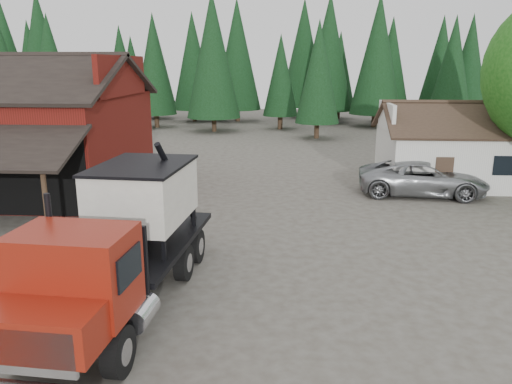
{
  "coord_description": "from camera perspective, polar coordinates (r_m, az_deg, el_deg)",
  "views": [
    {
      "loc": [
        3.63,
        -15.53,
        6.6
      ],
      "look_at": [
        2.34,
        3.02,
        1.8
      ],
      "focal_mm": 35.0,
      "sensor_mm": 36.0,
      "label": 1
    }
  ],
  "objects": [
    {
      "name": "ground",
      "position": [
        17.26,
        -8.58,
        -8.18
      ],
      "size": [
        120.0,
        120.0,
        0.0
      ],
      "primitive_type": "plane",
      "color": "#4A453A",
      "rests_on": "ground"
    },
    {
      "name": "red_barn",
      "position": [
        29.6,
        -25.83,
        5.44
      ],
      "size": [
        12.8,
        13.63,
        7.18
      ],
      "color": "maroon",
      "rests_on": "ground"
    },
    {
      "name": "farmhouse",
      "position": [
        30.43,
        21.9,
        4.09
      ],
      "size": [
        8.6,
        6.42,
        4.65
      ],
      "color": "silver",
      "rests_on": "ground"
    },
    {
      "name": "conifer_backdrop",
      "position": [
        58.02,
        0.36,
        7.94
      ],
      "size": [
        76.0,
        16.0,
        16.0
      ],
      "primitive_type": null,
      "color": "black",
      "rests_on": "ground"
    },
    {
      "name": "near_pine_a",
      "position": [
        50.52,
        -27.24,
        12.68
      ],
      "size": [
        4.4,
        4.4,
        11.4
      ],
      "color": "#382619",
      "rests_on": "ground"
    },
    {
      "name": "near_pine_b",
      "position": [
        45.6,
        7.14,
        13.47
      ],
      "size": [
        3.96,
        3.96,
        10.4
      ],
      "color": "#382619",
      "rests_on": "ground"
    },
    {
      "name": "near_pine_d",
      "position": [
        50.12,
        -4.97,
        15.32
      ],
      "size": [
        5.28,
        5.28,
        13.4
      ],
      "color": "#382619",
      "rests_on": "ground"
    },
    {
      "name": "feed_truck",
      "position": [
        14.1,
        -14.86,
        -5.0
      ],
      "size": [
        3.22,
        9.72,
        4.31
      ],
      "rotation": [
        0.0,
        0.0,
        -0.07
      ],
      "color": "black",
      "rests_on": "ground"
    },
    {
      "name": "silver_car",
      "position": [
        27.03,
        18.5,
        1.53
      ],
      "size": [
        6.7,
        3.6,
        1.79
      ],
      "primitive_type": "imported",
      "rotation": [
        0.0,
        0.0,
        1.47
      ],
      "color": "#929599",
      "rests_on": "ground"
    }
  ]
}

